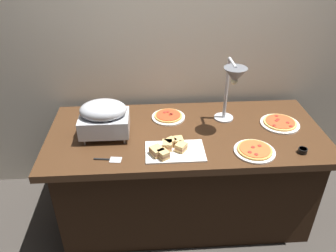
# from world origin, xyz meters

# --- Properties ---
(ground_plane) EXTENTS (8.00, 8.00, 0.00)m
(ground_plane) POSITION_xyz_m (0.00, 0.00, 0.00)
(ground_plane) COLOR #38332D
(back_wall) EXTENTS (4.40, 0.04, 2.40)m
(back_wall) POSITION_xyz_m (0.00, 0.50, 1.20)
(back_wall) COLOR beige
(back_wall) RESTS_ON ground_plane
(buffet_table) EXTENTS (1.90, 0.84, 0.76)m
(buffet_table) POSITION_xyz_m (0.00, 0.00, 0.39)
(buffet_table) COLOR #422816
(buffet_table) RESTS_ON ground_plane
(chafing_dish) EXTENTS (0.32, 0.24, 0.26)m
(chafing_dish) POSITION_xyz_m (-0.55, -0.02, 0.91)
(chafing_dish) COLOR #B7BABF
(chafing_dish) RESTS_ON buffet_table
(heat_lamp) EXTENTS (0.15, 0.31, 0.47)m
(heat_lamp) POSITION_xyz_m (0.30, 0.02, 1.12)
(heat_lamp) COLOR #B7BABF
(heat_lamp) RESTS_ON buffet_table
(pizza_plate_front) EXTENTS (0.24, 0.24, 0.03)m
(pizza_plate_front) POSITION_xyz_m (-0.11, 0.20, 0.77)
(pizza_plate_front) COLOR white
(pizza_plate_front) RESTS_ON buffet_table
(pizza_plate_center) EXTENTS (0.26, 0.26, 0.03)m
(pizza_plate_center) POSITION_xyz_m (0.40, -0.27, 0.77)
(pizza_plate_center) COLOR white
(pizza_plate_center) RESTS_ON buffet_table
(pizza_plate_raised_stand) EXTENTS (0.27, 0.27, 0.03)m
(pizza_plate_raised_stand) POSITION_xyz_m (0.68, 0.05, 0.77)
(pizza_plate_raised_stand) COLOR white
(pizza_plate_raised_stand) RESTS_ON buffet_table
(sandwich_platter) EXTENTS (0.37, 0.23, 0.06)m
(sandwich_platter) POSITION_xyz_m (-0.12, -0.23, 0.78)
(sandwich_platter) COLOR white
(sandwich_platter) RESTS_ON buffet_table
(sauce_cup_near) EXTENTS (0.06, 0.06, 0.03)m
(sauce_cup_near) POSITION_xyz_m (0.70, -0.29, 0.78)
(sauce_cup_near) COLOR black
(sauce_cup_near) RESTS_ON buffet_table
(serving_spatula) EXTENTS (0.17, 0.06, 0.01)m
(serving_spatula) POSITION_xyz_m (-0.51, -0.29, 0.76)
(serving_spatula) COLOR #B7BABF
(serving_spatula) RESTS_ON buffet_table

